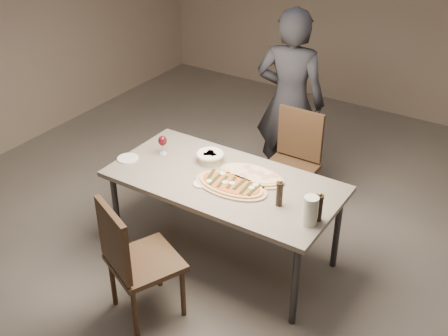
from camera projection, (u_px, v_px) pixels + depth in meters
The scene contains 14 objects.
room at pixel (224, 102), 3.99m from camera, with size 7.00×7.00×7.00m.
dining_table at pixel (224, 185), 4.35m from camera, with size 1.80×0.90×0.75m.
zucchini_pizza at pixel (231, 185), 4.22m from camera, with size 0.60×0.33×0.05m.
ham_pizza at pixel (252, 175), 4.34m from camera, with size 0.55×0.30×0.04m.
bread_basket at pixel (210, 156), 4.53m from camera, with size 0.23×0.23×0.08m.
oil_dish at pixel (201, 184), 4.25m from camera, with size 0.12×0.12×0.01m.
pepper_mill_left at pixel (319, 207), 3.81m from camera, with size 0.06×0.06×0.22m.
pepper_mill_right at pixel (279, 194), 3.97m from camera, with size 0.05×0.05×0.21m.
carafe at pixel (310, 211), 3.77m from camera, with size 0.10×0.10×0.21m.
wine_glass at pixel (163, 141), 4.61m from camera, with size 0.07×0.07×0.16m.
side_plate at pixel (128, 158), 4.58m from camera, with size 0.17×0.17×0.01m.
chair_near at pixel (132, 256), 3.85m from camera, with size 0.61×0.61×0.97m.
chair_far at pixel (293, 157), 5.05m from camera, with size 0.45×0.45×0.95m.
diner at pixel (290, 102), 5.21m from camera, with size 0.65×0.43×1.79m, color black.
Camera 1 is at (1.98, -3.09, 3.04)m, focal length 45.00 mm.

